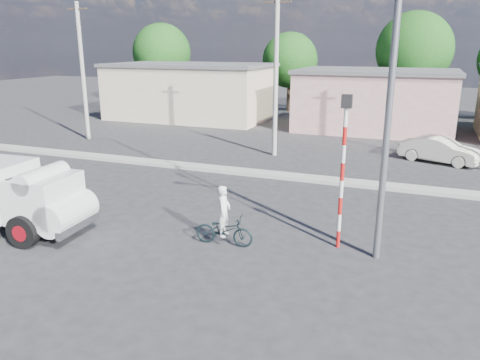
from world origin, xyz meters
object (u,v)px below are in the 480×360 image
(car_cream, at_px, (440,150))
(streetlight, at_px, (385,72))
(bicycle, at_px, (224,230))
(traffic_pole, at_px, (343,160))
(truck, at_px, (6,194))
(cyclist, at_px, (224,221))

(car_cream, bearing_deg, streetlight, -169.27)
(bicycle, distance_m, traffic_pole, 3.92)
(truck, xyz_separation_m, streetlight, (10.73, 2.19, 3.75))
(bicycle, height_order, streetlight, streetlight)
(truck, height_order, car_cream, truck)
(traffic_pole, bearing_deg, cyclist, -161.39)
(bicycle, xyz_separation_m, cyclist, (0.00, 0.00, 0.29))
(traffic_pole, distance_m, streetlight, 2.56)
(cyclist, relative_size, traffic_pole, 0.34)
(cyclist, distance_m, streetlight, 5.90)
(bicycle, height_order, traffic_pole, traffic_pole)
(truck, xyz_separation_m, traffic_pole, (9.79, 2.49, 1.38))
(traffic_pole, bearing_deg, bicycle, -161.39)
(truck, distance_m, traffic_pole, 10.20)
(truck, bearing_deg, car_cream, 45.28)
(truck, relative_size, car_cream, 1.42)
(streetlight, bearing_deg, bicycle, -169.54)
(bicycle, height_order, cyclist, cyclist)
(truck, xyz_separation_m, car_cream, (12.66, 14.47, -0.58))
(car_cream, distance_m, streetlight, 13.16)
(bicycle, height_order, car_cream, car_cream)
(car_cream, bearing_deg, bicycle, 174.99)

